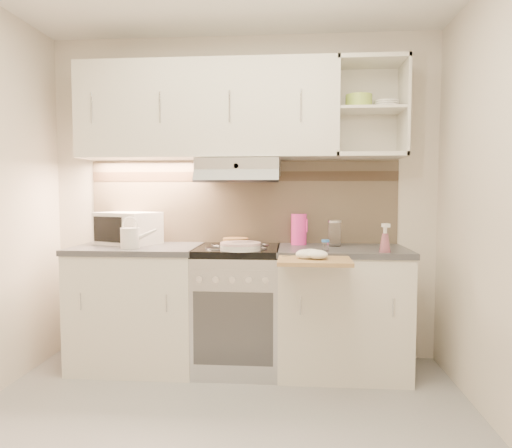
{
  "coord_description": "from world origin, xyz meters",
  "views": [
    {
      "loc": [
        0.39,
        -2.17,
        1.3
      ],
      "look_at": [
        0.14,
        0.95,
        1.08
      ],
      "focal_mm": 32.0,
      "sensor_mm": 36.0,
      "label": 1
    }
  ],
  "objects_px": {
    "glass_jar": "(334,233)",
    "cutting_board": "(314,260)",
    "microwave": "(128,228)",
    "electric_range": "(238,308)",
    "watering_can": "(131,237)",
    "pink_pitcher": "(299,229)",
    "spray_bottle": "(385,240)",
    "plate_stack": "(241,246)"
  },
  "relations": [
    {
      "from": "glass_jar",
      "to": "plate_stack",
      "type": "bearing_deg",
      "value": -156.99
    },
    {
      "from": "plate_stack",
      "to": "glass_jar",
      "type": "height_order",
      "value": "glass_jar"
    },
    {
      "from": "plate_stack",
      "to": "spray_bottle",
      "type": "xyz_separation_m",
      "value": [
        0.97,
        -0.04,
        0.05
      ]
    },
    {
      "from": "spray_bottle",
      "to": "cutting_board",
      "type": "bearing_deg",
      "value": -173.14
    },
    {
      "from": "glass_jar",
      "to": "cutting_board",
      "type": "xyz_separation_m",
      "value": [
        -0.17,
        -0.53,
        -0.12
      ]
    },
    {
      "from": "watering_can",
      "to": "cutting_board",
      "type": "bearing_deg",
      "value": -15.59
    },
    {
      "from": "plate_stack",
      "to": "glass_jar",
      "type": "xyz_separation_m",
      "value": [
        0.66,
        0.28,
        0.07
      ]
    },
    {
      "from": "microwave",
      "to": "pink_pitcher",
      "type": "xyz_separation_m",
      "value": [
        1.31,
        0.06,
        -0.0
      ]
    },
    {
      "from": "glass_jar",
      "to": "electric_range",
      "type": "bearing_deg",
      "value": -171.74
    },
    {
      "from": "microwave",
      "to": "glass_jar",
      "type": "distance_m",
      "value": 1.57
    },
    {
      "from": "electric_range",
      "to": "cutting_board",
      "type": "height_order",
      "value": "electric_range"
    },
    {
      "from": "electric_range",
      "to": "microwave",
      "type": "relative_size",
      "value": 1.72
    },
    {
      "from": "pink_pitcher",
      "to": "electric_range",
      "type": "bearing_deg",
      "value": -151.14
    },
    {
      "from": "glass_jar",
      "to": "pink_pitcher",
      "type": "bearing_deg",
      "value": 163.6
    },
    {
      "from": "plate_stack",
      "to": "spray_bottle",
      "type": "relative_size",
      "value": 1.38
    },
    {
      "from": "plate_stack",
      "to": "cutting_board",
      "type": "relative_size",
      "value": 0.62
    },
    {
      "from": "pink_pitcher",
      "to": "spray_bottle",
      "type": "height_order",
      "value": "pink_pitcher"
    },
    {
      "from": "plate_stack",
      "to": "spray_bottle",
      "type": "distance_m",
      "value": 0.97
    },
    {
      "from": "microwave",
      "to": "plate_stack",
      "type": "xyz_separation_m",
      "value": [
        0.9,
        -0.3,
        -0.1
      ]
    },
    {
      "from": "microwave",
      "to": "electric_range",
      "type": "bearing_deg",
      "value": 16.15
    },
    {
      "from": "electric_range",
      "to": "spray_bottle",
      "type": "xyz_separation_m",
      "value": [
        1.01,
        -0.22,
        0.53
      ]
    },
    {
      "from": "watering_can",
      "to": "plate_stack",
      "type": "xyz_separation_m",
      "value": [
        0.78,
        -0.04,
        -0.05
      ]
    },
    {
      "from": "watering_can",
      "to": "plate_stack",
      "type": "bearing_deg",
      "value": -5.95
    },
    {
      "from": "watering_can",
      "to": "pink_pitcher",
      "type": "xyz_separation_m",
      "value": [
        1.19,
        0.32,
        0.04
      ]
    },
    {
      "from": "microwave",
      "to": "cutting_board",
      "type": "xyz_separation_m",
      "value": [
        1.39,
        -0.54,
        -0.15
      ]
    },
    {
      "from": "watering_can",
      "to": "spray_bottle",
      "type": "height_order",
      "value": "watering_can"
    },
    {
      "from": "plate_stack",
      "to": "cutting_board",
      "type": "distance_m",
      "value": 0.55
    },
    {
      "from": "electric_range",
      "to": "watering_can",
      "type": "xyz_separation_m",
      "value": [
        -0.74,
        -0.14,
        0.53
      ]
    },
    {
      "from": "glass_jar",
      "to": "cutting_board",
      "type": "bearing_deg",
      "value": -108.24
    },
    {
      "from": "electric_range",
      "to": "cutting_board",
      "type": "bearing_deg",
      "value": -38.53
    },
    {
      "from": "pink_pitcher",
      "to": "spray_bottle",
      "type": "distance_m",
      "value": 0.69
    },
    {
      "from": "glass_jar",
      "to": "cutting_board",
      "type": "height_order",
      "value": "glass_jar"
    },
    {
      "from": "plate_stack",
      "to": "pink_pitcher",
      "type": "xyz_separation_m",
      "value": [
        0.41,
        0.36,
        0.09
      ]
    },
    {
      "from": "electric_range",
      "to": "glass_jar",
      "type": "xyz_separation_m",
      "value": [
        0.7,
        0.1,
        0.55
      ]
    },
    {
      "from": "plate_stack",
      "to": "glass_jar",
      "type": "bearing_deg",
      "value": 23.01
    },
    {
      "from": "plate_stack",
      "to": "pink_pitcher",
      "type": "distance_m",
      "value": 0.55
    },
    {
      "from": "pink_pitcher",
      "to": "glass_jar",
      "type": "height_order",
      "value": "pink_pitcher"
    },
    {
      "from": "electric_range",
      "to": "plate_stack",
      "type": "xyz_separation_m",
      "value": [
        0.04,
        -0.18,
        0.48
      ]
    },
    {
      "from": "microwave",
      "to": "cutting_board",
      "type": "distance_m",
      "value": 1.5
    },
    {
      "from": "watering_can",
      "to": "pink_pitcher",
      "type": "height_order",
      "value": "pink_pitcher"
    },
    {
      "from": "pink_pitcher",
      "to": "cutting_board",
      "type": "distance_m",
      "value": 0.62
    },
    {
      "from": "microwave",
      "to": "cutting_board",
      "type": "relative_size",
      "value": 1.16
    }
  ]
}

